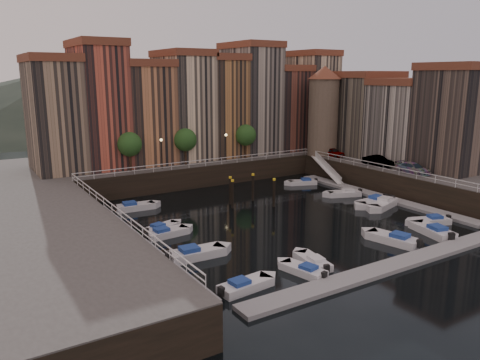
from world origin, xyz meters
TOP-DOWN VIEW (x-y plane):
  - ground at (0.00, 0.00)m, footprint 200.00×200.00m
  - quay_far at (0.00, 26.00)m, footprint 80.00×20.00m
  - quay_right at (28.00, -2.00)m, footprint 20.00×36.00m
  - dock_left at (-16.20, -1.00)m, footprint 2.00×28.00m
  - dock_right at (16.20, -1.00)m, footprint 2.00×28.00m
  - dock_near at (0.00, -17.00)m, footprint 30.00×2.00m
  - mountains at (1.72, 110.00)m, footprint 145.00×100.00m
  - far_terrace at (3.31, 23.50)m, footprint 48.70×10.30m
  - right_terrace at (26.50, 3.80)m, footprint 9.30×24.30m
  - corner_tower at (20.00, 14.50)m, footprint 5.20×5.20m
  - promenade_trees at (-1.33, 18.20)m, footprint 21.20×3.20m
  - street_lamps at (-1.00, 17.20)m, footprint 10.36×0.36m
  - railings at (0.00, 4.88)m, footprint 36.08×34.04m
  - gangway at (17.10, 10.00)m, footprint 2.78×8.32m
  - mooring_pilings at (-0.01, 5.26)m, footprint 4.89×4.09m
  - boat_left_0 at (-12.72, -14.01)m, footprint 4.59×2.05m
  - boat_left_1 at (-13.01, -6.52)m, footprint 5.29×2.13m
  - boat_left_2 at (-12.97, -0.07)m, footprint 4.62×2.02m
  - boat_left_3 at (-12.72, 1.70)m, footprint 4.18×2.64m
  - boat_left_4 at (-12.47, 10.48)m, footprint 4.89×2.08m
  - boat_right_0 at (12.43, -11.33)m, footprint 4.53×2.98m
  - boat_right_1 at (13.15, -4.24)m, footprint 5.40×3.33m
  - boat_right_2 at (12.90, -2.99)m, footprint 5.28×2.41m
  - boat_right_3 at (13.05, 2.06)m, footprint 4.63×3.11m
  - boat_right_4 at (12.67, 10.09)m, footprint 4.30×2.81m
  - boat_near_0 at (-7.18, -14.11)m, footprint 2.32×4.23m
  - boat_near_1 at (-5.42, -13.16)m, footprint 2.08×4.29m
  - boat_near_2 at (4.48, -13.20)m, footprint 2.93×5.31m
  - boat_near_3 at (9.67, -13.61)m, footprint 2.96×5.33m
  - car_a at (20.06, 12.10)m, footprint 1.99×4.19m
  - car_b at (20.01, 3.00)m, footprint 1.95×4.57m
  - car_c at (20.07, -2.82)m, footprint 2.00×4.72m

SIDE VIEW (x-z plane):
  - ground at x=0.00m, z-range 0.00..0.00m
  - dock_left at x=-16.20m, z-range 0.00..0.35m
  - dock_right at x=16.20m, z-range 0.00..0.35m
  - dock_near at x=0.00m, z-range 0.00..0.35m
  - boat_left_3 at x=-12.72m, z-range -0.15..0.79m
  - boat_near_0 at x=-7.18m, z-range -0.15..0.79m
  - boat_near_1 at x=-5.42m, z-range -0.16..0.81m
  - boat_right_4 at x=12.67m, z-range -0.16..0.81m
  - boat_right_0 at x=12.43m, z-range -0.17..0.86m
  - boat_left_0 at x=-12.72m, z-range -0.17..0.87m
  - boat_left_2 at x=-12.97m, z-range -0.17..0.87m
  - boat_right_3 at x=13.05m, z-range -0.17..0.88m
  - boat_left_4 at x=-12.47m, z-range -0.18..0.93m
  - boat_near_2 at x=4.48m, z-range -0.19..0.99m
  - boat_right_2 at x=12.90m, z-range -0.19..1.00m
  - boat_near_3 at x=9.67m, z-range -0.19..1.00m
  - boat_left_1 at x=-13.01m, z-range -0.20..1.01m
  - boat_right_1 at x=13.15m, z-range -0.20..1.02m
  - quay_far at x=0.00m, z-range 0.00..3.00m
  - quay_right at x=28.00m, z-range 0.00..3.00m
  - mooring_pilings at x=-0.01m, z-range -0.24..3.54m
  - gangway at x=17.10m, z-range 0.05..3.78m
  - car_c at x=20.07m, z-range 3.00..4.36m
  - car_a at x=20.06m, z-range 3.00..4.38m
  - car_b at x=20.01m, z-range 3.00..4.46m
  - railings at x=0.00m, z-range 3.53..4.05m
  - street_lamps at x=-1.00m, z-range 3.81..7.99m
  - promenade_trees at x=-1.33m, z-range 3.98..9.18m
  - mountains at x=1.72m, z-range -1.08..16.92m
  - right_terrace at x=26.50m, z-range 2.56..16.56m
  - corner_tower at x=20.00m, z-range 3.29..17.09m
  - far_terrace at x=3.31m, z-range 2.20..19.70m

